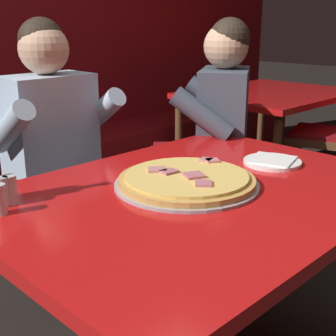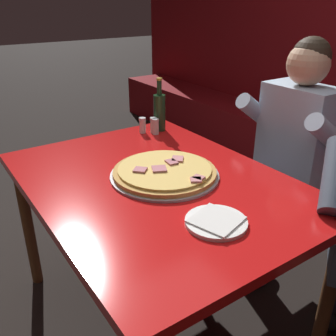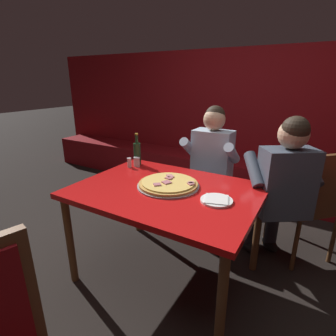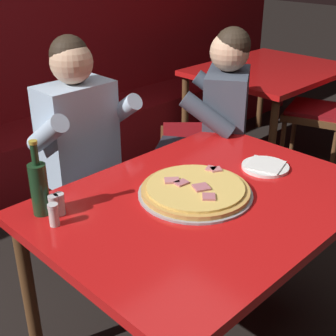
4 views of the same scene
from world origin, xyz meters
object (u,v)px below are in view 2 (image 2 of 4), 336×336
Objects in this scene: pizza at (165,172)px; shaker_red_pepper_flakes at (154,126)px; beer_bottle at (159,111)px; shaker_black_pepper at (143,126)px; main_dining_table at (157,196)px; plate_white_paper at (216,222)px; shaker_oregano at (156,127)px; diner_seated_blue_shirt at (285,151)px.

shaker_red_pepper_flakes reaches higher than pizza.
beer_bottle is 0.13m from shaker_black_pepper.
beer_bottle is at bearing 148.97° from pizza.
beer_bottle reaches higher than pizza.
main_dining_table is 6.22× the size of plate_white_paper.
pizza is (-0.01, 0.05, 0.10)m from main_dining_table.
main_dining_table is at bearing -32.06° from shaker_oregano.
diner_seated_blue_shirt is (0.53, 0.44, -0.16)m from beer_bottle.
shaker_oregano is at bearing 160.15° from plate_white_paper.
shaker_oregano is at bearing 40.36° from shaker_black_pepper.
beer_bottle is (-0.52, 0.35, 0.19)m from main_dining_table.
diner_seated_blue_shirt reaches higher than pizza.
shaker_black_pepper is at bearing 164.04° from plate_white_paper.
pizza is 0.60m from beer_bottle.
plate_white_paper is at bearing -64.92° from diner_seated_blue_shirt.
plate_white_paper is 2.44× the size of shaker_red_pepper_flakes.
shaker_black_pepper is 0.78m from diner_seated_blue_shirt.
diner_seated_blue_shirt is at bearing 89.26° from main_dining_table.
diner_seated_blue_shirt is at bearing 45.13° from shaker_black_pepper.
main_dining_table is at bearing -90.74° from diner_seated_blue_shirt.
plate_white_paper is 0.72× the size of beer_bottle.
shaker_red_pepper_flakes is 0.06m from shaker_black_pepper.
beer_bottle is 3.40× the size of shaker_red_pepper_flakes.
plate_white_paper is 0.94m from shaker_red_pepper_flakes.
shaker_black_pepper reaches higher than pizza.
shaker_red_pepper_flakes is at bearing 56.76° from shaker_black_pepper.
shaker_red_pepper_flakes and shaker_oregano have the same top height.
shaker_red_pepper_flakes is (-0.50, 0.30, 0.12)m from main_dining_table.
pizza reaches higher than plate_white_paper.
main_dining_table is 0.57m from shaker_oregano.
pizza is at bearing -21.21° from shaker_black_pepper.
diner_seated_blue_shirt is (0.51, 0.50, -0.09)m from shaker_red_pepper_flakes.
shaker_red_pepper_flakes is 1.00× the size of shaker_black_pepper.
pizza is 0.53m from shaker_oregano.
pizza is 5.35× the size of shaker_red_pepper_flakes.
shaker_red_pepper_flakes is 0.02m from shaker_oregano.
main_dining_table is at bearing 177.90° from plate_white_paper.
plate_white_paper is 0.96m from shaker_black_pepper.
beer_bottle is at bearing -140.20° from diner_seated_blue_shirt.
plate_white_paper reaches higher than main_dining_table.
pizza is at bearing 171.37° from plate_white_paper.
main_dining_table is 0.60m from shaker_black_pepper.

